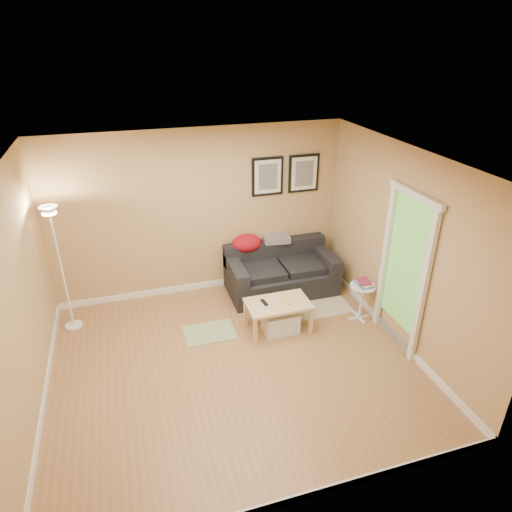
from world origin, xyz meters
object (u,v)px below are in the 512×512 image
Objects in this scene: coffee_table at (278,316)px; storage_bin at (280,321)px; sofa at (281,270)px; side_table at (361,302)px; book_stack at (364,283)px; floor_lamp at (63,273)px.

coffee_table is 0.08m from storage_bin.
sofa reaches higher than coffee_table.
sofa reaches higher than side_table.
sofa is 1.08m from coffee_table.
floor_lamp is (-4.04, 1.01, 0.27)m from book_stack.
side_table is 0.30× the size of floor_lamp.
coffee_table is 3.53× the size of book_stack.
sofa is at bearing 69.37° from storage_bin.
sofa is 0.93× the size of floor_lamp.
storage_bin is at bearing 170.49° from book_stack.
floor_lamp is at bearing 161.03° from storage_bin.
side_table is at bearing -166.43° from book_stack.
sofa is at bearing 121.18° from book_stack.
storage_bin is 1.32m from book_stack.
floor_lamp reaches higher than book_stack.
coffee_table is at bearing -18.31° from floor_lamp.
book_stack is (1.24, -0.05, 0.45)m from storage_bin.
floor_lamp is at bearing 171.27° from coffee_table.
storage_bin is (-0.39, -1.03, -0.22)m from sofa.
sofa is 1.37m from side_table.
storage_bin is 0.89× the size of side_table.
sofa is at bearing 77.11° from coffee_table.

